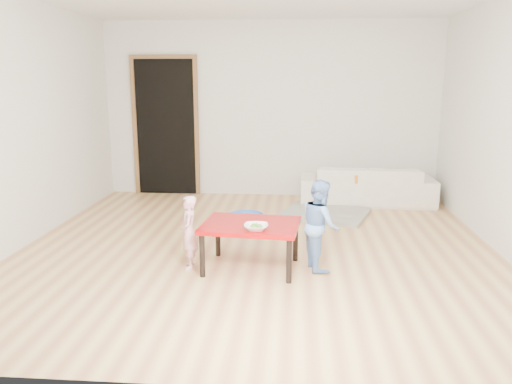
# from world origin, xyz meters

# --- Properties ---
(floor) EXTENTS (5.00, 5.00, 0.01)m
(floor) POSITION_xyz_m (0.00, 0.00, 0.00)
(floor) COLOR #BA7D4F
(floor) RESTS_ON ground
(back_wall) EXTENTS (5.00, 0.02, 2.60)m
(back_wall) POSITION_xyz_m (0.00, 2.50, 1.30)
(back_wall) COLOR silver
(back_wall) RESTS_ON floor
(left_wall) EXTENTS (0.02, 5.00, 2.60)m
(left_wall) POSITION_xyz_m (-2.50, 0.00, 1.30)
(left_wall) COLOR silver
(left_wall) RESTS_ON floor
(doorway) EXTENTS (1.02, 0.08, 2.11)m
(doorway) POSITION_xyz_m (-1.60, 2.48, 1.02)
(doorway) COLOR brown
(doorway) RESTS_ON back_wall
(sofa) EXTENTS (1.89, 0.78, 0.55)m
(sofa) POSITION_xyz_m (1.42, 2.05, 0.27)
(sofa) COLOR white
(sofa) RESTS_ON floor
(cushion) EXTENTS (0.46, 0.42, 0.12)m
(cushion) POSITION_xyz_m (1.04, 1.90, 0.42)
(cushion) COLOR orange
(cushion) RESTS_ON sofa
(red_table) EXTENTS (0.95, 0.75, 0.44)m
(red_table) POSITION_xyz_m (-0.02, -0.61, 0.22)
(red_table) COLOR #9B080A
(red_table) RESTS_ON floor
(bowl) EXTENTS (0.22, 0.22, 0.05)m
(bowl) POSITION_xyz_m (0.05, -0.82, 0.47)
(bowl) COLOR white
(bowl) RESTS_ON red_table
(broccoli) EXTENTS (0.12, 0.12, 0.06)m
(broccoli) POSITION_xyz_m (0.05, -0.82, 0.47)
(broccoli) COLOR #2D5919
(broccoli) RESTS_ON red_table
(child_pink) EXTENTS (0.21, 0.28, 0.70)m
(child_pink) POSITION_xyz_m (-0.60, -0.65, 0.35)
(child_pink) COLOR #DC6480
(child_pink) RESTS_ON floor
(child_blue) EXTENTS (0.42, 0.49, 0.85)m
(child_blue) POSITION_xyz_m (0.63, -0.55, 0.43)
(child_blue) COLOR #5C94D7
(child_blue) RESTS_ON floor
(basin) EXTENTS (0.44, 0.44, 0.14)m
(basin) POSITION_xyz_m (-0.21, 0.81, 0.07)
(basin) COLOR #336DC1
(basin) RESTS_ON floor
(blanket) EXTENTS (1.28, 1.17, 0.05)m
(blanket) POSITION_xyz_m (0.79, 1.33, 0.03)
(blanket) COLOR #A39E90
(blanket) RESTS_ON floor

